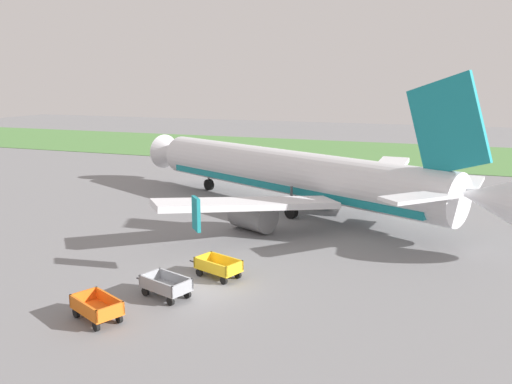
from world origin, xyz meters
TOP-DOWN VIEW (x-y plane):
  - ground_plane at (0.00, 0.00)m, footprint 220.00×220.00m
  - grass_strip at (0.00, 55.39)m, footprint 220.00×28.00m
  - airplane at (0.04, 17.98)m, footprint 35.40×29.12m
  - baggage_cart_nearest at (-2.71, -4.96)m, footprint 3.54×2.32m
  - baggage_cart_second_in_row at (-1.09, -1.56)m, footprint 3.60×2.12m
  - baggage_cart_third_in_row at (0.27, 1.82)m, footprint 3.59×2.16m

SIDE VIEW (x-z plane):
  - ground_plane at x=0.00m, z-range 0.00..0.00m
  - grass_strip at x=0.00m, z-range 0.00..0.06m
  - baggage_cart_nearest at x=-2.71m, z-range 0.07..1.14m
  - baggage_cart_second_in_row at x=-1.09m, z-range 0.07..1.14m
  - baggage_cart_third_in_row at x=0.27m, z-range 0.07..1.14m
  - airplane at x=0.04m, z-range -2.62..8.72m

